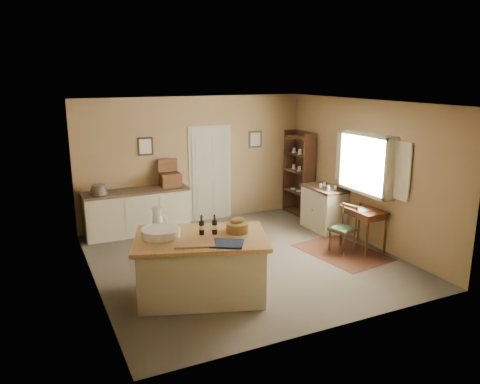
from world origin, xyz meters
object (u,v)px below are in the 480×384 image
object	(u,v)px
writing_desk	(364,214)
shelving_unit	(301,174)
sideboard	(137,210)
desk_chair	(343,230)
right_cabinet	(324,208)
work_island	(201,264)

from	to	relation	value
writing_desk	shelving_unit	distance (m)	2.41
sideboard	shelving_unit	distance (m)	3.73
desk_chair	shelving_unit	world-z (taller)	shelving_unit
shelving_unit	right_cabinet	bearing A→B (deg)	-97.46
work_island	shelving_unit	world-z (taller)	shelving_unit
writing_desk	right_cabinet	distance (m)	1.26
desk_chair	shelving_unit	xyz separation A→B (m)	(0.57, 2.34, 0.54)
work_island	desk_chair	xyz separation A→B (m)	(2.93, 0.55, -0.07)
desk_chair	sideboard	bearing A→B (deg)	127.03
right_cabinet	shelving_unit	size ratio (longest dim) A/B	0.52
work_island	sideboard	bearing A→B (deg)	112.16
right_cabinet	shelving_unit	world-z (taller)	shelving_unit
work_island	sideboard	world-z (taller)	work_island
shelving_unit	work_island	bearing A→B (deg)	-140.49
right_cabinet	desk_chair	bearing A→B (deg)	-109.46
sideboard	right_cabinet	size ratio (longest dim) A/B	2.11
writing_desk	right_cabinet	xyz separation A→B (m)	(-0.00, 1.24, -0.20)
desk_chair	shelving_unit	size ratio (longest dim) A/B	0.44
sideboard	desk_chair	distance (m)	4.05
sideboard	desk_chair	world-z (taller)	sideboard
sideboard	writing_desk	size ratio (longest dim) A/B	2.57
sideboard	right_cabinet	distance (m)	3.80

